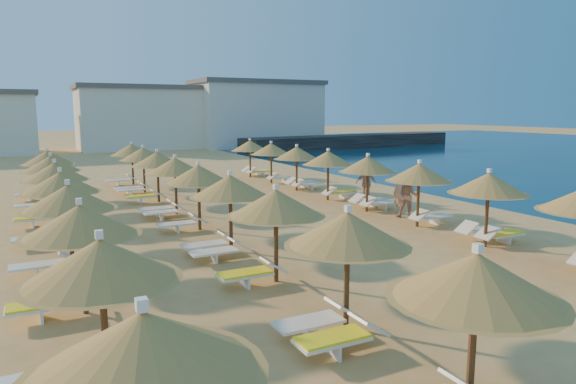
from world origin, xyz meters
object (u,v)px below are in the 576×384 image
parasol_row_east (419,174)px  beachgoer_c (366,183)px  jetty (353,141)px  beachgoer_a (399,194)px  beachgoer_b (407,196)px  parasol_row_west (230,187)px

parasol_row_east → beachgoer_c: 6.16m
parasol_row_east → beachgoer_c: parasol_row_east is taller
jetty → beachgoer_c: (-20.35, -31.12, 0.12)m
beachgoer_a → parasol_row_east: bearing=-17.6°
beachgoer_b → parasol_row_east: bearing=-60.3°
beachgoer_a → beachgoer_c: beachgoer_a is taller
jetty → parasol_row_west: (-29.82, -36.92, 1.34)m
jetty → beachgoer_c: 37.19m
jetty → parasol_row_east: (-22.04, -36.92, 1.34)m
parasol_row_east → beachgoer_a: bearing=68.2°
parasol_row_west → beachgoer_a: bearing=14.5°
parasol_row_east → beachgoer_b: size_ratio=18.91×
jetty → beachgoer_a: size_ratio=16.41×
beachgoer_b → beachgoer_c: bearing=130.4°
parasol_row_east → beachgoer_b: bearing=65.7°
parasol_row_east → beachgoer_c: size_ratio=20.94×
jetty → beachgoer_a: 40.61m
beachgoer_c → beachgoer_b: (-1.06, -4.41, 0.09)m
jetty → beachgoer_c: beachgoer_c is taller
beachgoer_a → parasol_row_west: bearing=-71.3°
beachgoer_c → parasol_row_east: bearing=-71.1°
jetty → beachgoer_b: size_ratio=15.65×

